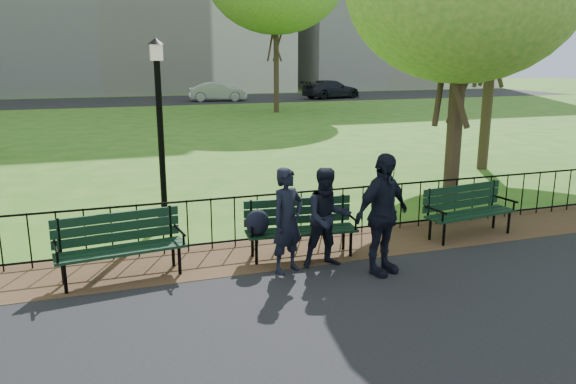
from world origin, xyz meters
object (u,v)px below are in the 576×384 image
object	(u,v)px
person_right	(382,214)
sedan_dark	(331,89)
park_bench_left_a	(119,239)
lamppost	(160,126)
park_bench_main	(285,222)
park_bench_right_a	(467,205)
person_left	(288,221)
person_mid	(327,218)
sedan_silver	(217,91)

from	to	relation	value
person_right	sedan_dark	xyz separation A→B (m)	(13.17, 32.73, -0.23)
park_bench_left_a	lamppost	world-z (taller)	lamppost
park_bench_main	park_bench_right_a	size ratio (longest dim) A/B	1.02
park_bench_main	person_left	bearing A→B (deg)	-98.82
person_left	person_mid	size ratio (longest dim) A/B	1.03
park_bench_right_a	sedan_dark	world-z (taller)	sedan_dark
park_bench_main	person_mid	bearing A→B (deg)	-42.37
park_bench_left_a	person_mid	bearing A→B (deg)	-17.47
park_bench_right_a	sedan_dark	size ratio (longest dim) A/B	0.39
park_bench_left_a	sedan_silver	world-z (taller)	sedan_silver
person_left	sedan_dark	bearing A→B (deg)	40.95
person_mid	sedan_dark	size ratio (longest dim) A/B	0.33
park_bench_left_a	person_left	world-z (taller)	person_left
person_mid	person_right	distance (m)	0.85
sedan_silver	park_bench_left_a	bearing A→B (deg)	172.97
park_bench_main	park_bench_left_a	world-z (taller)	park_bench_left_a
park_bench_main	park_bench_left_a	distance (m)	2.54
park_bench_right_a	park_bench_main	bearing A→B (deg)	172.91
person_left	sedan_dark	world-z (taller)	person_left
park_bench_main	person_mid	world-z (taller)	person_mid
park_bench_main	park_bench_left_a	bearing A→B (deg)	-174.82
park_bench_main	sedan_silver	xyz separation A→B (m)	(5.59, 31.86, 0.07)
park_bench_right_a	person_mid	xyz separation A→B (m)	(-2.98, -0.59, 0.21)
park_bench_right_a	person_mid	bearing A→B (deg)	-176.44
person_right	park_bench_main	bearing A→B (deg)	115.28
lamppost	sedan_dark	world-z (taller)	lamppost
lamppost	person_right	world-z (taller)	lamppost
park_bench_left_a	park_bench_right_a	world-z (taller)	park_bench_left_a
park_bench_left_a	person_left	bearing A→B (deg)	-20.56
park_bench_main	person_right	distance (m)	1.62
park_bench_main	lamppost	bearing A→B (deg)	126.65
park_bench_left_a	sedan_silver	bearing A→B (deg)	68.67
lamppost	person_left	distance (m)	3.68
person_left	person_mid	distance (m)	0.65
park_bench_main	sedan_silver	distance (m)	32.35
park_bench_right_a	person_left	distance (m)	3.69
park_bench_right_a	sedan_silver	distance (m)	31.90
sedan_silver	person_mid	bearing A→B (deg)	178.38
park_bench_left_a	person_right	world-z (taller)	person_right
park_bench_main	sedan_silver	size ratio (longest dim) A/B	0.45
sedan_silver	lamppost	bearing A→B (deg)	173.48
person_mid	sedan_silver	size ratio (longest dim) A/B	0.38
lamppost	sedan_silver	world-z (taller)	lamppost
park_bench_left_a	park_bench_right_a	size ratio (longest dim) A/B	1.04
lamppost	person_mid	distance (m)	3.98
park_bench_main	person_right	world-z (taller)	person_right
sedan_silver	person_left	bearing A→B (deg)	177.26
park_bench_left_a	sedan_dark	world-z (taller)	sedan_dark
sedan_silver	park_bench_main	bearing A→B (deg)	177.34
person_left	person_mid	xyz separation A→B (m)	(0.65, 0.02, -0.02)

